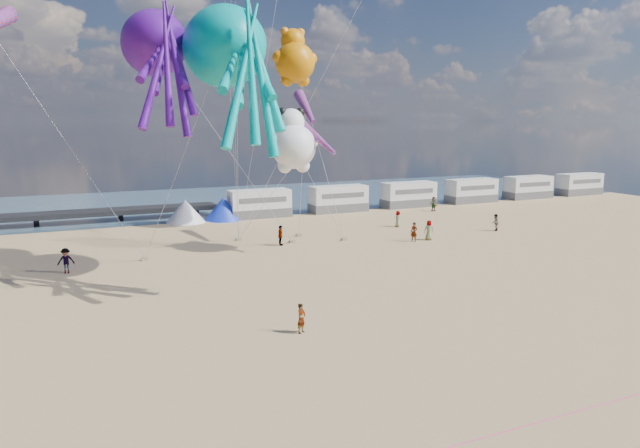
{
  "coord_description": "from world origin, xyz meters",
  "views": [
    {
      "loc": [
        -12.89,
        -18.54,
        10.3
      ],
      "look_at": [
        -1.96,
        6.0,
        5.44
      ],
      "focal_mm": 32.0,
      "sensor_mm": 36.0,
      "label": 1
    }
  ],
  "objects": [
    {
      "name": "kite_teddy_orange",
      "position": [
        7.0,
        31.76,
        15.59
      ],
      "size": [
        5.28,
        5.08,
        6.3
      ],
      "primitive_type": null,
      "rotation": [
        0.0,
        0.0,
        -0.22
      ],
      "color": "orange"
    },
    {
      "name": "beachgoer_6",
      "position": [
        15.8,
        22.36,
        0.88
      ],
      "size": [
        0.75,
        0.64,
        1.75
      ],
      "primitive_type": "imported",
      "rotation": [
        0.0,
        0.0,
        2.73
      ],
      "color": "#7F6659",
      "rests_on": "ground"
    },
    {
      "name": "beachgoer_4",
      "position": [
        25.78,
        35.82,
        0.84
      ],
      "size": [
        1.05,
        0.61,
        1.68
      ],
      "primitive_type": "imported",
      "rotation": [
        0.0,
        0.0,
        0.21
      ],
      "color": "#7F6659",
      "rests_on": "ground"
    },
    {
      "name": "sandbag_d",
      "position": [
        5.99,
        28.59,
        0.11
      ],
      "size": [
        0.5,
        0.35,
        0.22
      ],
      "primitive_type": "cube",
      "color": "gray",
      "rests_on": "ground"
    },
    {
      "name": "sandbag_a",
      "position": [
        -8.01,
        24.76,
        0.11
      ],
      "size": [
        0.5,
        0.35,
        0.22
      ],
      "primitive_type": "cube",
      "color": "gray",
      "rests_on": "ground"
    },
    {
      "name": "beachgoer_2",
      "position": [
        -13.37,
        23.2,
        0.88
      ],
      "size": [
        0.88,
        0.7,
        1.76
      ],
      "primitive_type": "imported",
      "rotation": [
        0.0,
        0.0,
        6.25
      ],
      "color": "#7F6659",
      "rests_on": "ground"
    },
    {
      "name": "motorhome_1",
      "position": [
        15.5,
        40.0,
        1.5
      ],
      "size": [
        6.6,
        2.5,
        3.0
      ],
      "primitive_type": "cube",
      "color": "silver",
      "rests_on": "ground"
    },
    {
      "name": "motorhome_0",
      "position": [
        6.0,
        40.0,
        1.5
      ],
      "size": [
        6.6,
        2.5,
        3.0
      ],
      "primitive_type": "cube",
      "color": "silver",
      "rests_on": "ground"
    },
    {
      "name": "beachgoer_1",
      "position": [
        24.03,
        23.36,
        0.81
      ],
      "size": [
        0.94,
        0.9,
        1.62
      ],
      "primitive_type": "imported",
      "rotation": [
        0.0,
        0.0,
        3.83
      ],
      "color": "#7F6659",
      "rests_on": "ground"
    },
    {
      "name": "beachgoer_0",
      "position": [
        16.67,
        28.91,
        0.8
      ],
      "size": [
        0.69,
        0.68,
        1.6
      ],
      "primitive_type": "imported",
      "rotation": [
        0.0,
        0.0,
        3.89
      ],
      "color": "#7F6659",
      "rests_on": "ground"
    },
    {
      "name": "windsock_right",
      "position": [
        4.96,
        22.6,
        9.19
      ],
      "size": [
        2.3,
        5.47,
        5.42
      ],
      "primitive_type": null,
      "rotation": [
        0.0,
        0.0,
        0.27
      ],
      "color": "red"
    },
    {
      "name": "tent_blue",
      "position": [
        2.0,
        40.0,
        1.2
      ],
      "size": [
        4.0,
        4.0,
        2.4
      ],
      "primitive_type": "cone",
      "color": "#1933CC",
      "rests_on": "ground"
    },
    {
      "name": "motorhome_4",
      "position": [
        44.0,
        40.0,
        1.5
      ],
      "size": [
        6.6,
        2.5,
        3.0
      ],
      "primitive_type": "cube",
      "color": "silver",
      "rests_on": "ground"
    },
    {
      "name": "motorhome_5",
      "position": [
        53.5,
        40.0,
        1.5
      ],
      "size": [
        6.6,
        2.5,
        3.0
      ],
      "primitive_type": "cube",
      "color": "silver",
      "rests_on": "ground"
    },
    {
      "name": "water",
      "position": [
        0.0,
        55.0,
        0.02
      ],
      "size": [
        120.0,
        120.0,
        0.0
      ],
      "primitive_type": "plane",
      "color": "#355065",
      "rests_on": "ground"
    },
    {
      "name": "ground",
      "position": [
        0.0,
        0.0,
        0.0
      ],
      "size": [
        120.0,
        120.0,
        0.0
      ],
      "primitive_type": "plane",
      "color": "tan",
      "rests_on": "ground"
    },
    {
      "name": "beachgoer_5",
      "position": [
        14.23,
        22.34,
        0.85
      ],
      "size": [
        1.2,
        1.61,
        1.69
      ],
      "primitive_type": "imported",
      "rotation": [
        0.0,
        0.0,
        5.22
      ],
      "color": "#7F6659",
      "rests_on": "ground"
    },
    {
      "name": "kite_octopus_teal",
      "position": [
        -3.13,
        18.4,
        14.97
      ],
      "size": [
        5.44,
        10.62,
        11.67
      ],
      "primitive_type": null,
      "rotation": [
        0.0,
        0.0,
        -0.11
      ],
      "color": "#00A4A3"
    },
    {
      "name": "sandbag_e",
      "position": [
        0.45,
        28.94,
        0.11
      ],
      "size": [
        0.5,
        0.35,
        0.22
      ],
      "primitive_type": "cube",
      "color": "gray",
      "rests_on": "ground"
    },
    {
      "name": "motorhome_3",
      "position": [
        34.5,
        40.0,
        1.5
      ],
      "size": [
        6.6,
        2.5,
        3.0
      ],
      "primitive_type": "cube",
      "color": "silver",
      "rests_on": "ground"
    },
    {
      "name": "sandbag_b",
      "position": [
        4.42,
        26.25,
        0.11
      ],
      "size": [
        0.5,
        0.35,
        0.22
      ],
      "primitive_type": "cube",
      "color": "gray",
      "rests_on": "ground"
    },
    {
      "name": "sandbag_c",
      "position": [
        8.93,
        25.24,
        0.11
      ],
      "size": [
        0.5,
        0.35,
        0.22
      ],
      "primitive_type": "cube",
      "color": "gray",
      "rests_on": "ground"
    },
    {
      "name": "kite_octopus_purple",
      "position": [
        -6.84,
        22.64,
        15.48
      ],
      "size": [
        5.21,
        9.88,
        10.79
      ],
      "primitive_type": null,
      "rotation": [
        0.0,
        0.0,
        -0.13
      ],
      "color": "#4E0E8C"
    },
    {
      "name": "kite_panda",
      "position": [
        3.4,
        23.1,
        8.36
      ],
      "size": [
        4.84,
        4.64,
        5.98
      ],
      "primitive_type": null,
      "rotation": [
        0.0,
        0.0,
        -0.17
      ],
      "color": "white"
    },
    {
      "name": "rope_line",
      "position": [
        0.0,
        -5.0,
        0.02
      ],
      "size": [
        34.0,
        0.03,
        0.03
      ],
      "primitive_type": "cylinder",
      "rotation": [
        0.0,
        1.57,
        0.0
      ],
      "color": "#F2338C",
      "rests_on": "ground"
    },
    {
      "name": "windsock_mid",
      "position": [
        6.06,
        26.97,
        11.42
      ],
      "size": [
        1.88,
        5.67,
        5.58
      ],
      "primitive_type": null,
      "rotation": [
        0.0,
        0.0,
        -0.16
      ],
      "color": "red"
    },
    {
      "name": "standing_person",
      "position": [
        -2.85,
        6.25,
        0.75
      ],
      "size": [
        0.65,
        0.59,
        1.49
      ],
      "primitive_type": "imported",
      "rotation": [
        0.0,
        0.0,
        0.57
      ],
      "color": "tan",
      "rests_on": "ground"
    },
    {
      "name": "tent_white",
      "position": [
        -2.0,
        40.0,
        1.2
      ],
      "size": [
        4.0,
        4.0,
        2.4
      ],
      "primitive_type": "cone",
      "color": "white",
      "rests_on": "ground"
    },
    {
      "name": "beachgoer_3",
      "position": [
        3.14,
        25.6,
        0.85
      ],
      "size": [
        0.74,
        1.16,
        1.71
      ],
      "primitive_type": "imported",
      "rotation": [
        0.0,
        0.0,
        1.47
      ],
      "color": "#7F6659",
      "rests_on": "ground"
    },
    {
      "name": "motorhome_2",
      "position": [
        25.0,
        40.0,
        1.5
      ],
      "size": [
        6.6,
        2.5,
        3.0
      ],
      "primitive_type": "cube",
      "color": "silver",
      "rests_on": "ground"
    }
  ]
}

